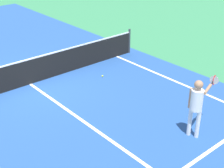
% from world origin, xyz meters
% --- Properties ---
extents(ground_plane, '(60.00, 60.00, 0.00)m').
position_xyz_m(ground_plane, '(0.00, 0.00, 0.00)').
color(ground_plane, '#337F51').
extents(court_surface_inbounds, '(10.62, 24.40, 0.00)m').
position_xyz_m(court_surface_inbounds, '(0.00, 0.00, 0.00)').
color(court_surface_inbounds, '#234C93').
rests_on(court_surface_inbounds, ground_plane).
extents(line_center_service, '(0.10, 6.40, 0.01)m').
position_xyz_m(line_center_service, '(0.00, -3.20, 0.00)').
color(line_center_service, white).
rests_on(line_center_service, ground_plane).
extents(net, '(9.75, 0.09, 1.07)m').
position_xyz_m(net, '(0.00, 0.00, 0.49)').
color(net, '#33383D').
rests_on(net, ground_plane).
extents(player_near, '(1.21, 0.45, 1.66)m').
position_xyz_m(player_near, '(1.85, -5.69, 1.03)').
color(player_near, white).
rests_on(player_near, ground_plane).
extents(tennis_ball_near_net, '(0.07, 0.07, 0.07)m').
position_xyz_m(tennis_ball_near_net, '(2.34, -1.20, 0.03)').
color(tennis_ball_near_net, '#CCE033').
rests_on(tennis_ball_near_net, ground_plane).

